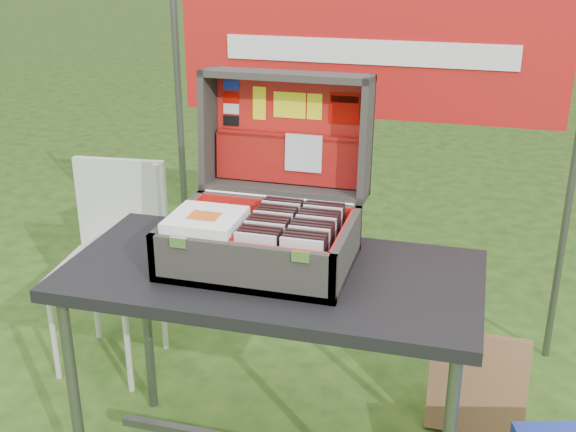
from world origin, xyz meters
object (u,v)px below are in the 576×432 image
(suitcase, at_px, (265,176))
(chair, at_px, (105,272))
(table, at_px, (273,379))
(cardboard_box, at_px, (477,384))

(suitcase, xyz_separation_m, chair, (-0.83, 0.41, -0.63))
(table, xyz_separation_m, chair, (-0.87, 0.49, 0.04))
(chair, bearing_deg, table, -35.13)
(table, bearing_deg, cardboard_box, 34.92)
(chair, bearing_deg, suitcase, -32.07)
(table, relative_size, cardboard_box, 3.38)
(cardboard_box, bearing_deg, chair, 178.46)
(table, distance_m, suitcase, 0.67)
(table, height_order, cardboard_box, table)
(table, distance_m, chair, 1.00)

